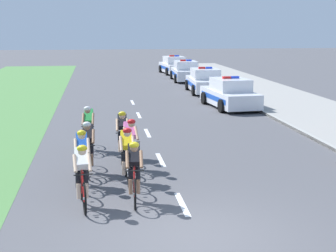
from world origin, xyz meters
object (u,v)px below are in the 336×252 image
at_px(cyclist_fourth, 127,153).
at_px(cyclist_seventh, 89,127).
at_px(cyclist_lead, 82,174).
at_px(cyclist_fifth, 88,146).
at_px(police_car_nearest, 230,94).
at_px(cyclist_third, 82,156).
at_px(cyclist_sixth, 130,143).
at_px(police_car_second, 205,82).
at_px(police_car_furthest, 174,66).
at_px(police_car_third, 186,72).
at_px(cyclist_eighth, 122,133).
at_px(cyclist_second, 134,170).

bearing_deg(cyclist_fourth, cyclist_seventh, 105.75).
bearing_deg(cyclist_lead, cyclist_fifth, 87.98).
xyz_separation_m(cyclist_lead, police_car_nearest, (7.01, 13.45, -0.11)).
height_order(cyclist_third, cyclist_sixth, same).
bearing_deg(police_car_second, police_car_furthest, 89.99).
bearing_deg(police_car_nearest, cyclist_fourth, -116.72).
bearing_deg(police_car_furthest, police_car_third, -90.02).
xyz_separation_m(cyclist_lead, police_car_furthest, (7.01, 31.95, -0.11)).
bearing_deg(cyclist_seventh, cyclist_eighth, -47.38).
distance_m(cyclist_fifth, police_car_second, 18.01).
bearing_deg(cyclist_eighth, cyclist_fifth, -124.19).
height_order(cyclist_second, cyclist_fifth, same).
xyz_separation_m(cyclist_fourth, police_car_third, (5.89, 24.44, -0.11)).
xyz_separation_m(cyclist_sixth, police_car_nearest, (5.73, 10.49, -0.11)).
relative_size(cyclist_lead, police_car_second, 0.39).
xyz_separation_m(police_car_second, police_car_furthest, (0.00, 12.58, 0.00)).
distance_m(cyclist_lead, police_car_third, 27.11).
relative_size(cyclist_eighth, police_car_third, 0.39).
bearing_deg(cyclist_lead, police_car_third, 75.02).
height_order(cyclist_eighth, police_car_furthest, police_car_furthest).
distance_m(cyclist_lead, cyclist_eighth, 4.41).
height_order(cyclist_eighth, police_car_nearest, police_car_nearest).
distance_m(cyclist_lead, cyclist_second, 1.20).
height_order(cyclist_lead, cyclist_seventh, same).
height_order(cyclist_fourth, cyclist_seventh, same).
xyz_separation_m(cyclist_fifth, cyclist_sixth, (1.19, 0.22, 0.00)).
relative_size(cyclist_fifth, police_car_nearest, 0.38).
distance_m(cyclist_third, police_car_nearest, 13.77).
xyz_separation_m(cyclist_seventh, police_car_third, (6.92, 20.78, -0.11)).
distance_m(police_car_nearest, police_car_furthest, 18.50).
bearing_deg(cyclist_fifth, cyclist_sixth, 10.53).
relative_size(cyclist_second, cyclist_fifth, 1.00).
distance_m(cyclist_sixth, police_car_third, 23.93).
bearing_deg(cyclist_second, cyclist_fifth, 112.87).
bearing_deg(cyclist_third, cyclist_lead, -88.72).
bearing_deg(cyclist_second, cyclist_lead, -173.04).
distance_m(cyclist_fifth, police_car_nearest, 12.75).
bearing_deg(cyclist_lead, police_car_nearest, 62.48).
distance_m(cyclist_fifth, police_car_third, 24.45).
xyz_separation_m(cyclist_third, police_car_nearest, (7.05, 11.84, -0.11)).
bearing_deg(police_car_furthest, cyclist_fourth, -101.04).
height_order(cyclist_fourth, police_car_third, police_car_third).
xyz_separation_m(cyclist_second, police_car_nearest, (5.82, 13.31, -0.11)).
bearing_deg(police_car_third, police_car_furthest, 89.98).
height_order(police_car_second, police_car_furthest, same).
bearing_deg(police_car_nearest, cyclist_lead, -117.52).
bearing_deg(cyclist_eighth, police_car_third, 75.00).
relative_size(cyclist_fourth, police_car_furthest, 0.38).
relative_size(cyclist_third, cyclist_eighth, 1.00).
bearing_deg(cyclist_third, cyclist_sixth, 45.49).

